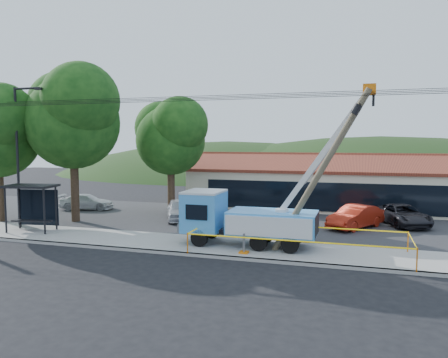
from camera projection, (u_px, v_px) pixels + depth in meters
name	position (u px, v px, depth m)	size (l,w,h in m)	color
ground	(197.00, 270.00, 19.17)	(120.00, 120.00, 0.00)	black
curb	(212.00, 256.00, 21.16)	(60.00, 0.25, 0.15)	#B0ADA5
sidewalk	(224.00, 247.00, 22.97)	(60.00, 4.00, 0.15)	#B0ADA5
parking_lot	(257.00, 221.00, 30.59)	(60.00, 12.00, 0.10)	#28282B
strip_mall	(325.00, 186.00, 36.86)	(22.50, 8.53, 4.67)	beige
streetlight	(20.00, 147.00, 27.50)	(2.13, 0.22, 9.00)	black
tree_west_near	(73.00, 113.00, 29.64)	(7.56, 6.72, 10.80)	#332316
tree_lot	(171.00, 134.00, 33.05)	(6.30, 5.60, 8.94)	#332316
hill_west	(228.00, 173.00, 75.93)	(78.40, 56.00, 28.00)	#203B15
hill_center	(380.00, 177.00, 68.62)	(89.60, 64.00, 32.00)	#203B15
utility_truck	(245.00, 217.00, 23.06)	(9.76, 3.81, 8.18)	black
leaning_pole	(325.00, 164.00, 21.07)	(4.65, 1.74, 8.08)	brown
bus_shelter	(33.00, 197.00, 26.69)	(3.18, 2.25, 2.83)	black
caution_tape	(299.00, 238.00, 21.50)	(10.44, 3.56, 1.03)	orange
car_silver	(180.00, 221.00, 30.78)	(1.74, 4.33, 1.48)	silver
car_red	(355.00, 230.00, 27.93)	(1.55, 4.44, 1.46)	#A72110
car_white	(87.00, 211.00, 35.47)	(1.75, 4.30, 1.25)	silver
car_dark	(402.00, 226.00, 28.93)	(2.26, 4.90, 1.36)	black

